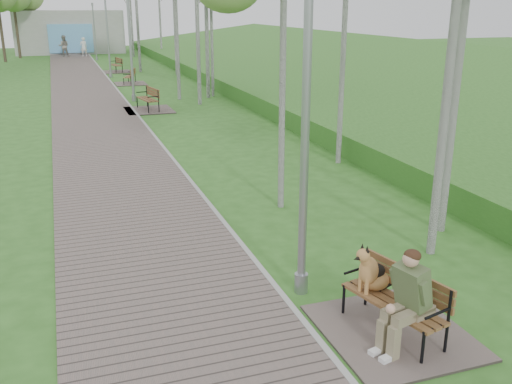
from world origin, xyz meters
The scene contains 15 objects.
ground centered at (0.00, 0.00, 0.00)m, with size 120.00×120.00×0.00m, color #2F5F1F.
walkway centered at (-1.75, 21.50, 0.02)m, with size 3.50×67.00×0.04m, color #665952.
kerb centered at (0.00, 21.50, 0.03)m, with size 0.10×67.00×0.05m, color #999993.
embankment centered at (12.00, 20.00, 0.00)m, with size 14.00×70.00×1.60m, color #468832.
building_north centered at (-1.50, 50.97, 1.99)m, with size 10.00×5.20×4.00m.
bench_main centered at (1.02, -3.24, 0.49)m, with size 1.98×2.20×1.73m.
bench_second centered at (0.62, 16.29, 0.24)m, with size 2.05×2.28×1.26m.
bench_third centered at (0.99, 25.68, 0.21)m, with size 1.81×2.01×1.11m.
bench_far centered at (0.90, 32.43, 0.22)m, with size 1.95×2.17×1.20m.
lamp_post_near centered at (0.35, -1.61, 2.70)m, with size 0.22×0.22×5.78m.
lamp_post_second centered at (0.38, 19.16, 2.62)m, with size 0.22×0.22×5.60m.
lamp_post_third centered at (0.24, 29.34, 2.43)m, with size 0.20×0.20×5.21m.
lamp_post_far centered at (0.29, 42.11, 2.18)m, with size 0.18×0.18×4.67m.
pedestrian_near centered at (-0.53, 46.01, 0.86)m, with size 0.63×0.41×1.73m, color silver.
pedestrian_far centered at (-2.23, 46.46, 0.95)m, with size 0.93×0.72×1.90m, color gray.
Camera 1 is at (-3.12, -9.36, 4.54)m, focal length 40.00 mm.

